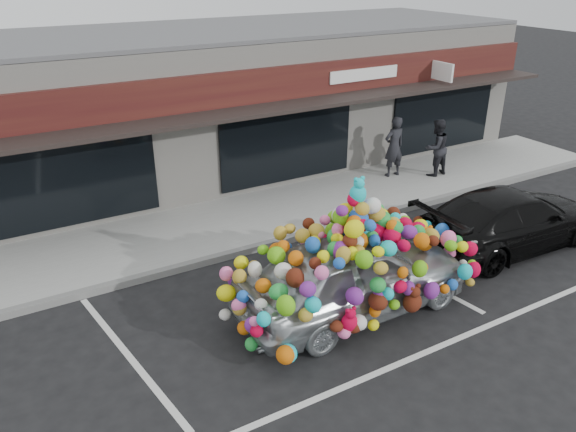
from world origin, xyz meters
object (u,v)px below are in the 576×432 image
pedestrian_a (394,147)px  toy_car (354,266)px  black_sedan (510,219)px  pedestrian_b (436,148)px

pedestrian_a → toy_car: bearing=46.7°
toy_car → black_sedan: size_ratio=1.01×
toy_car → pedestrian_b: size_ratio=2.84×
pedestrian_b → toy_car: bearing=31.0°
black_sedan → pedestrian_b: (1.59, 4.17, 0.31)m
toy_car → black_sedan: 4.77m
black_sedan → pedestrian_a: pedestrian_a is taller
toy_car → black_sedan: (4.75, 0.34, -0.27)m
toy_car → pedestrian_a: 7.27m
black_sedan → pedestrian_b: 4.47m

